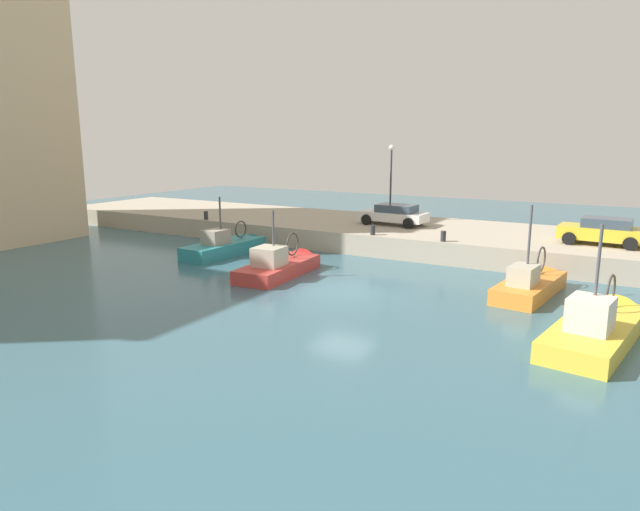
{
  "coord_description": "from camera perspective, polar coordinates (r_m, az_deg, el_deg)",
  "views": [
    {
      "loc": [
        -20.68,
        -10.76,
        6.47
      ],
      "look_at": [
        1.09,
        1.76,
        1.2
      ],
      "focal_mm": 31.6,
      "sensor_mm": 36.0,
      "label": 1
    }
  ],
  "objects": [
    {
      "name": "parked_car_white",
      "position": [
        34.92,
        7.52,
        4.17
      ],
      "size": [
        2.09,
        4.19,
        1.27
      ],
      "color": "silver",
      "rests_on": "quay_wall"
    },
    {
      "name": "mooring_bollard_mid",
      "position": [
        31.2,
        5.36,
        2.59
      ],
      "size": [
        0.28,
        0.28,
        0.55
      ],
      "primitive_type": "cylinder",
      "color": "#2D2D33",
      "rests_on": "quay_wall"
    },
    {
      "name": "mooring_bollard_south",
      "position": [
        29.79,
        12.38,
        1.92
      ],
      "size": [
        0.28,
        0.28,
        0.55
      ],
      "primitive_type": "cylinder",
      "color": "#2D2D33",
      "rests_on": "quay_wall"
    },
    {
      "name": "parked_car_yellow",
      "position": [
        31.48,
        26.73,
        2.25
      ],
      "size": [
        2.13,
        4.07,
        1.36
      ],
      "color": "gold",
      "rests_on": "quay_wall"
    },
    {
      "name": "fishing_boat_red",
      "position": [
        27.35,
        -3.84,
        -1.59
      ],
      "size": [
        6.05,
        2.29,
        4.06
      ],
      "color": "#BC3833",
      "rests_on": "ground"
    },
    {
      "name": "water_surface",
      "position": [
        24.19,
        2.33,
        -3.67
      ],
      "size": [
        80.0,
        80.0,
        0.0
      ],
      "primitive_type": "plane",
      "color": "#386070",
      "rests_on": "ground"
    },
    {
      "name": "fishing_boat_teal",
      "position": [
        32.35,
        -9.28,
        0.34
      ],
      "size": [
        6.18,
        2.23,
        4.1
      ],
      "color": "teal",
      "rests_on": "ground"
    },
    {
      "name": "fishing_boat_yellow",
      "position": [
        20.74,
        26.3,
        -7.25
      ],
      "size": [
        7.2,
        3.05,
        4.85
      ],
      "color": "gold",
      "rests_on": "ground"
    },
    {
      "name": "quay_wall",
      "position": [
        34.44,
        11.25,
        1.81
      ],
      "size": [
        9.0,
        56.0,
        1.2
      ],
      "primitive_type": "cube",
      "color": "#ADA08C",
      "rests_on": "ground"
    },
    {
      "name": "quay_streetlamp",
      "position": [
        36.58,
        7.21,
        8.6
      ],
      "size": [
        0.36,
        0.36,
        4.83
      ],
      "color": "#38383D",
      "rests_on": "quay_wall"
    },
    {
      "name": "fishing_boat_orange",
      "position": [
        25.52,
        20.64,
        -3.36
      ],
      "size": [
        6.04,
        2.45,
        4.62
      ],
      "color": "orange",
      "rests_on": "ground"
    },
    {
      "name": "mooring_bollard_north",
      "position": [
        37.73,
        -11.47,
        4.01
      ],
      "size": [
        0.28,
        0.28,
        0.55
      ],
      "primitive_type": "cylinder",
      "color": "#2D2D33",
      "rests_on": "quay_wall"
    }
  ]
}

